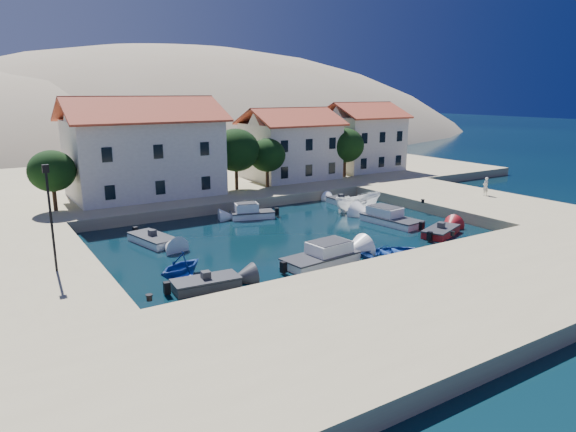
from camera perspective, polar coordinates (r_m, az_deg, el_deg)
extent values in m
plane|color=black|center=(33.27, 9.73, -6.16)|extent=(400.00, 400.00, 0.00)
cube|color=tan|center=(29.24, 17.71, -8.41)|extent=(52.00, 12.00, 1.00)
cube|color=tan|center=(54.29, 18.91, 1.57)|extent=(11.00, 20.00, 1.00)
cube|color=tan|center=(34.83, -27.14, -5.73)|extent=(8.00, 20.00, 1.00)
cube|color=tan|center=(66.21, -11.36, 4.10)|extent=(80.00, 36.00, 1.00)
ellipsoid|color=tan|center=(137.15, -26.69, -0.99)|extent=(198.00, 126.00, 72.00)
ellipsoid|color=tan|center=(167.04, -11.83, 0.82)|extent=(220.00, 176.00, 99.00)
cube|color=beige|center=(53.69, -15.69, 6.27)|extent=(14.00, 9.00, 7.50)
pyramid|color=#A53925|center=(53.33, -16.03, 11.44)|extent=(14.70, 9.45, 2.20)
cube|color=beige|center=(62.16, 0.24, 7.25)|extent=(10.00, 8.00, 6.50)
pyramid|color=#A53925|center=(61.83, 0.24, 11.07)|extent=(10.50, 8.40, 1.80)
cube|color=beige|center=(70.04, 8.18, 8.04)|extent=(9.00, 8.00, 7.00)
pyramid|color=#A53925|center=(69.76, 8.30, 11.63)|extent=(9.45, 8.40, 1.80)
cylinder|color=#382314|center=(49.30, -24.51, 1.99)|extent=(0.36, 0.36, 2.50)
ellipsoid|color=black|center=(48.94, -24.77, 4.57)|extent=(4.00, 4.00, 3.60)
cylinder|color=#382314|center=(54.97, -5.75, 4.50)|extent=(0.36, 0.36, 3.00)
ellipsoid|color=black|center=(54.61, -5.81, 7.30)|extent=(5.00, 5.00, 4.50)
cylinder|color=#382314|center=(56.21, -2.31, 4.50)|extent=(0.36, 0.36, 2.50)
ellipsoid|color=black|center=(55.90, -2.33, 6.78)|extent=(4.00, 4.00, 3.60)
cylinder|color=#382314|center=(63.43, 6.30, 5.59)|extent=(0.36, 0.36, 2.75)
ellipsoid|color=black|center=(63.14, 6.36, 7.81)|extent=(4.60, 4.60, 4.14)
cylinder|color=black|center=(32.12, -24.81, -0.51)|extent=(0.14, 0.14, 6.00)
cube|color=black|center=(31.59, -25.35, 4.77)|extent=(0.35, 0.25, 0.45)
cylinder|color=black|center=(26.80, -15.16, -8.77)|extent=(0.36, 0.36, 0.30)
cylinder|color=black|center=(39.03, 17.81, -1.89)|extent=(0.36, 0.36, 0.30)
cylinder|color=black|center=(49.84, 14.75, 1.59)|extent=(0.36, 0.36, 0.30)
cube|color=#343539|center=(30.46, -9.08, -7.51)|extent=(3.94, 2.00, 0.90)
cube|color=#343539|center=(30.35, -9.11, -6.93)|extent=(4.03, 2.04, 0.10)
cube|color=#343539|center=(30.27, -9.12, -6.54)|extent=(0.54, 0.54, 0.50)
cube|color=white|center=(34.30, 3.65, -4.92)|extent=(5.44, 2.78, 0.90)
cube|color=#343539|center=(34.20, 3.66, -4.40)|extent=(5.57, 2.84, 0.10)
cube|color=white|center=(34.09, 3.67, -3.81)|extent=(2.96, 2.19, 0.90)
imported|color=#1C429B|center=(36.40, 11.36, -4.49)|extent=(4.58, 3.49, 0.88)
cube|color=maroon|center=(42.74, 16.61, -1.73)|extent=(4.26, 3.01, 0.90)
cube|color=#343539|center=(42.66, 16.64, -1.30)|extent=(4.36, 3.08, 0.10)
cube|color=#343539|center=(42.60, 16.66, -1.02)|extent=(0.64, 0.64, 0.50)
cube|color=white|center=(45.32, 11.38, -0.57)|extent=(2.79, 5.56, 0.90)
cube|color=#343539|center=(45.24, 11.40, -0.16)|extent=(2.85, 5.69, 0.10)
cube|color=white|center=(45.15, 11.42, 0.30)|extent=(2.17, 3.03, 0.90)
imported|color=white|center=(49.64, 7.74, 0.52)|extent=(5.13, 2.49, 1.90)
cube|color=white|center=(52.54, 5.89, 1.58)|extent=(1.57, 3.18, 0.90)
cube|color=#343539|center=(52.47, 5.90, 1.93)|extent=(1.60, 3.26, 0.10)
cube|color=#343539|center=(52.43, 5.91, 2.16)|extent=(0.51, 0.51, 0.50)
imported|color=#1C429B|center=(32.57, -11.79, -6.69)|extent=(4.29, 4.09, 1.76)
cube|color=white|center=(40.11, -14.80, -2.61)|extent=(2.80, 4.61, 0.90)
cube|color=#343539|center=(40.02, -14.82, -2.15)|extent=(2.86, 4.71, 0.10)
cube|color=#343539|center=(39.97, -14.84, -1.85)|extent=(0.60, 0.60, 0.50)
cube|color=white|center=(46.62, -3.98, 0.07)|extent=(4.12, 2.63, 0.90)
cube|color=#343539|center=(46.54, -3.99, 0.47)|extent=(4.22, 2.69, 0.10)
cube|color=white|center=(46.46, -4.00, 0.91)|extent=(2.33, 1.89, 0.90)
imported|color=silver|center=(55.29, 21.10, 3.10)|extent=(0.71, 0.49, 1.85)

